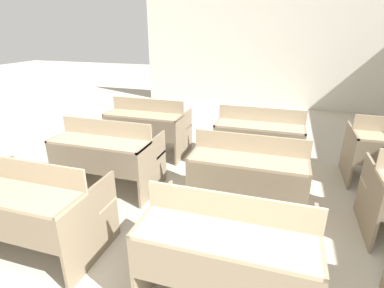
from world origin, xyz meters
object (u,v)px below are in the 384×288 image
at_px(bench_front_center, 228,248).
at_px(bench_second_center, 248,172).
at_px(bench_front_left, 30,205).
at_px(bench_second_left, 108,153).
at_px(bench_third_left, 148,125).
at_px(bench_third_center, 259,137).

bearing_deg(bench_front_center, bench_second_center, 90.72).
distance_m(bench_front_center, bench_second_center, 1.24).
relative_size(bench_front_left, bench_second_center, 1.00).
bearing_deg(bench_front_center, bench_front_left, 179.51).
distance_m(bench_front_center, bench_second_left, 2.15).
relative_size(bench_front_center, bench_second_left, 1.00).
height_order(bench_second_center, bench_third_left, same).
distance_m(bench_front_center, bench_third_center, 2.42).
bearing_deg(bench_second_left, bench_third_left, 90.57).
relative_size(bench_front_left, bench_third_left, 1.00).
height_order(bench_front_left, bench_second_left, same).
xyz_separation_m(bench_front_left, bench_second_center, (1.75, 1.22, 0.00)).
bearing_deg(bench_second_center, bench_third_center, 89.90).
distance_m(bench_second_left, bench_second_center, 1.74).
xyz_separation_m(bench_front_left, bench_front_center, (1.77, -0.02, 0.00)).
height_order(bench_front_center, bench_second_left, same).
height_order(bench_front_left, bench_third_left, same).
relative_size(bench_front_center, bench_third_center, 1.00).
xyz_separation_m(bench_front_center, bench_third_left, (-1.77, 2.44, 0.00)).
bearing_deg(bench_front_left, bench_second_center, 34.93).
xyz_separation_m(bench_front_center, bench_second_center, (-0.02, 1.24, 0.00)).
distance_m(bench_second_left, bench_third_left, 1.20).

